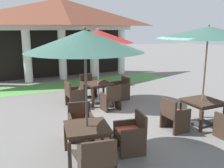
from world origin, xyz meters
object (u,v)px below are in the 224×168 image
Objects in this scene: patio_chair_near_foreground_west at (174,115)px; patio_table_mid_left at (98,86)px; patio_umbrella_near_foreground at (208,33)px; patio_chair_mid_right_north at (80,123)px; patio_umbrella_mid_left at (98,37)px; patio_chair_mid_left_south at (111,99)px; patio_chair_mid_left_north at (88,87)px; patio_table_mid_right at (87,130)px; patio_table_near_foreground at (202,103)px; patio_umbrella_mid_right at (85,42)px; patio_chair_mid_right_east at (131,134)px; patio_chair_mid_right_south at (97,163)px; patio_chair_mid_left_east at (121,89)px; patio_chair_mid_left_west at (73,95)px; terracotta_urn at (126,81)px.

patio_chair_near_foreground_west is 0.99× the size of patio_table_mid_left.
patio_umbrella_near_foreground is 4.12m from patio_chair_mid_right_north.
patio_umbrella_mid_left is 2.26m from patio_chair_mid_left_south.
patio_chair_mid_left_north is 4.88m from patio_table_mid_right.
patio_chair_mid_right_north is (-3.42, 0.71, -0.22)m from patio_table_near_foreground.
patio_chair_mid_left_north reaches higher than patio_chair_mid_right_north.
patio_table_mid_right is 1.84m from patio_umbrella_mid_right.
patio_chair_mid_right_east is at bearing -102.77° from patio_umbrella_mid_left.
patio_umbrella_mid_left reaches higher than patio_chair_mid_left_north.
patio_chair_mid_right_south is at bearing -161.99° from patio_umbrella_near_foreground.
patio_table_near_foreground is 1.02m from patio_chair_near_foreground_west.
patio_table_mid_left is at bearing 0.00° from patio_umbrella_mid_left.
patio_umbrella_mid_left is at bearing 118.61° from patio_table_near_foreground.
patio_umbrella_mid_left reaches higher than patio_chair_mid_left_east.
patio_chair_mid_right_north is (0.39, 1.95, -0.02)m from patio_chair_mid_right_south.
patio_chair_near_foreground_west is at bearing 99.17° from patio_chair_mid_left_north.
patio_chair_near_foreground_west is (-1.00, 0.03, -0.20)m from patio_table_near_foreground.
patio_umbrella_near_foreground is 3.20× the size of patio_chair_mid_right_east.
patio_chair_mid_left_south is (1.02, -0.96, -0.03)m from patio_chair_mid_left_west.
patio_chair_mid_left_west is 0.85× the size of patio_table_mid_right.
patio_chair_mid_left_north reaches higher than patio_chair_mid_left_south.
patio_chair_mid_left_north is 0.98× the size of patio_chair_mid_right_south.
patio_chair_mid_left_south is at bearing 44.97° from patio_chair_mid_left_west.
patio_umbrella_near_foreground is 2.64× the size of patio_table_mid_right.
patio_chair_mid_left_east is at bearing 67.90° from patio_chair_mid_right_south.
patio_chair_mid_left_south is 3.17m from patio_table_mid_right.
patio_chair_mid_left_west is 1.40m from patio_chair_mid_left_north.
patio_chair_mid_right_south is at bearing -64.35° from patio_chair_near_foreground_west.
patio_chair_mid_right_south reaches higher than patio_chair_mid_right_north.
patio_table_mid_left is 3.14m from terracotta_urn.
patio_chair_mid_right_north is at bearing 168.27° from patio_umbrella_near_foreground.
patio_chair_mid_right_south is (-2.01, -4.53, -2.00)m from patio_umbrella_mid_left.
patio_chair_mid_right_north is (-3.42, 0.71, -2.19)m from patio_umbrella_near_foreground.
terracotta_urn is (3.35, 2.05, -0.23)m from patio_chair_mid_left_west.
patio_umbrella_mid_right is (-3.61, -0.26, 1.83)m from patio_table_near_foreground.
patio_chair_mid_right_south is at bearing 144.81° from patio_chair_mid_left_east.
patio_chair_mid_left_east is 0.97× the size of patio_chair_mid_right_north.
patio_umbrella_mid_right is at bearing 90.00° from patio_chair_mid_right_south.
patio_chair_mid_left_west reaches higher than terracotta_urn.
patio_chair_near_foreground_west is at bearing -73.29° from patio_chair_mid_left_south.
patio_umbrella_mid_right is 2.26m from patio_chair_mid_right_south.
patio_chair_near_foreground_west is at bearing 175.46° from patio_chair_mid_right_north.
patio_umbrella_mid_right is at bearing -175.82° from patio_umbrella_near_foreground.
patio_chair_mid_left_west is 1.40m from patio_chair_mid_left_south.
patio_umbrella_mid_right is (-1.82, -3.55, 1.81)m from patio_table_mid_left.
patio_table_mid_left is 1.02m from patio_chair_mid_left_north.
patio_umbrella_near_foreground is 3.08× the size of patio_chair_mid_right_south.
patio_umbrella_mid_right is (-0.84, -3.52, 2.04)m from patio_chair_mid_left_west.
patio_umbrella_near_foreground reaches higher than patio_chair_mid_left_east.
patio_chair_near_foreground_west is 1.98× the size of terracotta_urn.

